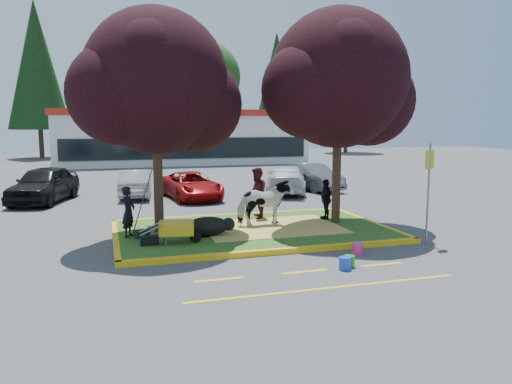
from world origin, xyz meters
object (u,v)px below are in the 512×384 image
object	(u,v)px
handler	(128,212)
bucket_pink	(357,249)
car_black	(44,184)
cow	(265,203)
bucket_green	(349,261)
car_silver	(136,183)
sign_post	(429,181)
calf	(207,226)
wheelbarrow	(177,228)
bucket_blue	(345,263)

from	to	relation	value
handler	bucket_pink	world-z (taller)	handler
car_black	cow	bearing A→B (deg)	-31.77
bucket_green	bucket_pink	bearing A→B (deg)	52.58
bucket_pink	car_silver	world-z (taller)	car_silver
bucket_green	car_black	world-z (taller)	car_black
sign_post	car_silver	size ratio (longest dim) A/B	0.74
bucket_pink	cow	bearing A→B (deg)	112.19
cow	car_silver	bearing A→B (deg)	18.67
bucket_green	car_silver	bearing A→B (deg)	107.72
calf	bucket_green	size ratio (longest dim) A/B	4.66
wheelbarrow	car_black	size ratio (longest dim) A/B	0.36
bucket_green	bucket_blue	distance (m)	0.26
wheelbarrow	bucket_blue	bearing A→B (deg)	-29.65
handler	car_silver	bearing A→B (deg)	20.17
cow	car_black	distance (m)	10.91
sign_post	car_black	bearing A→B (deg)	113.72
bucket_blue	calf	bearing A→B (deg)	123.80
bucket_blue	car_black	distance (m)	14.89
wheelbarrow	bucket_pink	size ratio (longest dim) A/B	5.26
handler	bucket_green	size ratio (longest dim) A/B	5.29
cow	handler	bearing A→B (deg)	90.77
bucket_pink	car_black	distance (m)	14.49
handler	bucket_pink	xyz separation A→B (m)	(5.58, -3.16, -0.72)
cow	sign_post	bearing A→B (deg)	-130.97
calf	bucket_pink	distance (m)	4.31
handler	wheelbarrow	size ratio (longest dim) A/B	0.88
bucket_pink	handler	bearing A→B (deg)	150.48
bucket_blue	car_black	world-z (taller)	car_black
bucket_green	car_silver	distance (m)	13.60
cow	handler	xyz separation A→B (m)	(-4.17, -0.29, -0.00)
cow	handler	distance (m)	4.18
sign_post	bucket_green	distance (m)	3.82
calf	bucket_blue	size ratio (longest dim) A/B	4.31
car_black	bucket_pink	bearing A→B (deg)	-36.76
bucket_pink	car_silver	size ratio (longest dim) A/B	0.08
calf	bucket_pink	size ratio (longest dim) A/B	4.07
sign_post	cow	bearing A→B (deg)	120.92
wheelbarrow	bucket_blue	world-z (taller)	wheelbarrow
bucket_pink	bucket_blue	xyz separation A→B (m)	(-0.92, -1.11, -0.01)
car_black	car_silver	world-z (taller)	car_black
car_silver	bucket_pink	bearing A→B (deg)	118.33
bucket_green	bucket_pink	distance (m)	1.18
cow	bucket_green	bearing A→B (deg)	-174.35
cow	calf	size ratio (longest dim) A/B	1.35
cow	bucket_pink	xyz separation A→B (m)	(1.41, -3.45, -0.72)
sign_post	bucket_blue	bearing A→B (deg)	-175.83
bucket_green	wheelbarrow	bearing A→B (deg)	142.06
handler	car_silver	distance (m)	8.88
cow	wheelbarrow	size ratio (longest dim) A/B	1.04
cow	car_black	xyz separation A→B (m)	(-7.29, 8.12, -0.10)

